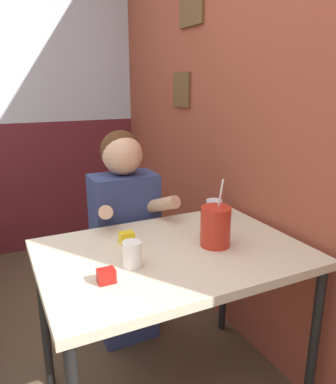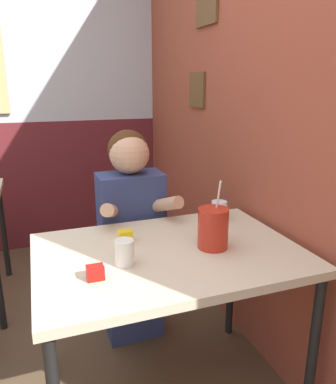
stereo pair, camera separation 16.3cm
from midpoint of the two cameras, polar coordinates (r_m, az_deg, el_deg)
brick_wall_right at (r=2.43m, az=8.77°, el=14.75°), size 0.08×4.29×2.70m
main_table at (r=1.58m, az=3.14°, el=-11.17°), size 1.07×0.75×0.75m
person_seated at (r=2.04m, az=-3.30°, el=-6.30°), size 0.42×0.41×1.18m
cocktail_pitcher at (r=1.56m, az=9.86°, el=-5.51°), size 0.13×0.13×0.29m
glass_near_pitcher at (r=1.90m, az=10.23°, el=-2.83°), size 0.08×0.08×0.09m
glass_center at (r=1.42m, az=-3.37°, el=-9.25°), size 0.07×0.07×0.10m
condiment_ketchup at (r=1.34m, az=-7.56°, el=-12.16°), size 0.06×0.04×0.05m
condiment_mustard at (r=1.62m, az=-3.68°, el=-6.76°), size 0.06×0.04×0.05m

